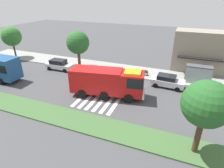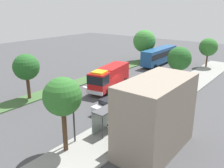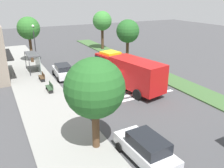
% 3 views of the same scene
% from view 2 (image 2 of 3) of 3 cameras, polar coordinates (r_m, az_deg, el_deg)
% --- Properties ---
extents(ground_plane, '(120.00, 120.00, 0.00)m').
position_cam_2_polar(ground_plane, '(37.18, 0.54, -1.44)').
color(ground_plane, '#424244').
extents(sidewalk, '(60.00, 4.96, 0.14)m').
position_cam_2_polar(sidewalk, '(33.24, 11.63, -4.11)').
color(sidewalk, gray).
rests_on(sidewalk, ground_plane).
extents(median_strip, '(60.00, 3.00, 0.14)m').
position_cam_2_polar(median_strip, '(41.58, -7.20, 0.64)').
color(median_strip, '#3D6033').
rests_on(median_strip, ground_plane).
extents(crosswalk, '(4.95, 9.97, 0.01)m').
position_cam_2_polar(crosswalk, '(37.61, 1.07, -1.20)').
color(crosswalk, silver).
rests_on(crosswalk, ground_plane).
extents(fire_truck, '(9.48, 4.19, 3.57)m').
position_cam_2_polar(fire_truck, '(36.96, -0.77, 1.69)').
color(fire_truck, '#B71414').
rests_on(fire_truck, ground_plane).
extents(parked_car_west, '(4.68, 2.25, 1.74)m').
position_cam_2_polar(parked_car_west, '(44.09, 13.94, 2.36)').
color(parked_car_west, silver).
rests_on(parked_car_west, ground_plane).
extents(parked_car_mid, '(4.49, 2.29, 1.70)m').
position_cam_2_polar(parked_car_mid, '(29.45, -0.64, -4.97)').
color(parked_car_mid, silver).
rests_on(parked_car_mid, ground_plane).
extents(transit_bus, '(12.03, 2.98, 3.62)m').
position_cam_2_polar(transit_bus, '(54.04, 11.14, 6.75)').
color(transit_bus, navy).
rests_on(transit_bus, ground_plane).
extents(bus_stop_shelter, '(3.50, 1.40, 2.46)m').
position_cam_2_polar(bus_stop_shelter, '(24.80, -1.48, -7.01)').
color(bus_stop_shelter, '#4C4C51').
rests_on(bus_stop_shelter, sidewalk).
extents(bench_near_shelter, '(1.60, 0.50, 0.90)m').
position_cam_2_polar(bench_near_shelter, '(28.26, 3.73, -6.68)').
color(bench_near_shelter, '#4C3823').
rests_on(bench_near_shelter, sidewalk).
extents(bench_west_of_shelter, '(1.60, 0.50, 0.90)m').
position_cam_2_polar(bench_west_of_shelter, '(31.30, 7.75, -4.28)').
color(bench_west_of_shelter, '#2D472D').
rests_on(bench_west_of_shelter, sidewalk).
extents(street_lamp, '(0.36, 0.36, 5.70)m').
position_cam_2_polar(street_lamp, '(22.21, -9.15, -5.68)').
color(street_lamp, '#2D2D30').
rests_on(street_lamp, sidewalk).
extents(storefront_building, '(8.15, 4.88, 6.57)m').
position_cam_2_polar(storefront_building, '(21.46, 10.26, -7.36)').
color(storefront_building, gray).
rests_on(storefront_building, ground_plane).
extents(sidewalk_tree_far_west, '(3.69, 3.69, 5.99)m').
position_cam_2_polar(sidewalk_tree_far_west, '(53.98, 21.81, 8.09)').
color(sidewalk_tree_far_west, '#47301E').
rests_on(sidewalk_tree_far_west, sidewalk).
extents(sidewalk_tree_west, '(3.81, 3.81, 6.12)m').
position_cam_2_polar(sidewalk_tree_west, '(40.12, 15.62, 5.76)').
color(sidewalk_tree_west, '#513823').
rests_on(sidewalk_tree_west, sidewalk).
extents(sidewalk_tree_east, '(3.27, 3.27, 6.72)m').
position_cam_2_polar(sidewalk_tree_east, '(20.42, -11.63, -3.06)').
color(sidewalk_tree_east, '#47301E').
rests_on(sidewalk_tree_east, sidewalk).
extents(median_tree_far_west, '(5.14, 5.14, 7.09)m').
position_cam_2_polar(median_tree_far_west, '(56.70, 7.65, 10.01)').
color(median_tree_far_west, '#513823').
rests_on(median_tree_far_west, median_strip).
extents(median_tree_west, '(3.51, 3.51, 6.21)m').
position_cam_2_polar(median_tree_west, '(34.25, -19.62, 3.74)').
color(median_tree_west, '#47301E').
rests_on(median_tree_west, median_strip).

